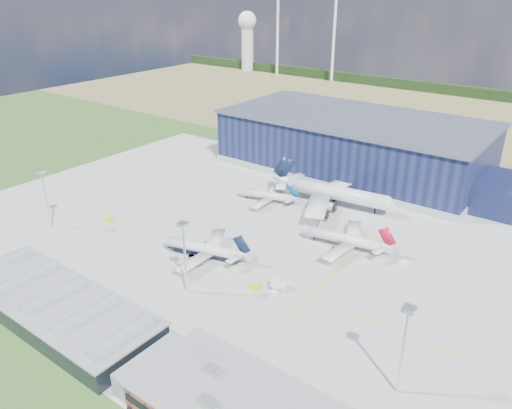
# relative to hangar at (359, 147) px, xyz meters

# --- Properties ---
(ground) EXTENTS (600.00, 600.00, 0.00)m
(ground) POSITION_rel_hangar_xyz_m (-2.81, -94.80, -11.62)
(ground) COLOR #2D4D1D
(ground) RESTS_ON ground
(apron) EXTENTS (220.00, 160.00, 0.08)m
(apron) POSITION_rel_hangar_xyz_m (-2.81, -84.80, -11.59)
(apron) COLOR gray
(apron) RESTS_ON ground
(farmland) EXTENTS (600.00, 220.00, 0.01)m
(farmland) POSITION_rel_hangar_xyz_m (-2.81, 125.20, -11.62)
(farmland) COLOR olive
(farmland) RESTS_ON ground
(treeline) EXTENTS (600.00, 8.00, 8.00)m
(treeline) POSITION_rel_hangar_xyz_m (-2.81, 205.20, -7.62)
(treeline) COLOR black
(treeline) RESTS_ON ground
(horizon_dressing) EXTENTS (440.20, 18.00, 70.00)m
(horizon_dressing) POSITION_rel_hangar_xyz_m (-194.11, 199.58, 22.58)
(horizon_dressing) COLOR white
(horizon_dressing) RESTS_ON ground
(hangar) EXTENTS (145.00, 62.00, 26.10)m
(hangar) POSITION_rel_hangar_xyz_m (0.00, 0.00, 0.00)
(hangar) COLOR #111638
(hangar) RESTS_ON ground
(glass_concourse) EXTENTS (78.00, 23.00, 8.60)m
(glass_concourse) POSITION_rel_hangar_xyz_m (-9.26, -154.80, -7.93)
(glass_concourse) COLOR black
(glass_concourse) RESTS_ON ground
(light_mast_west) EXTENTS (2.60, 2.60, 23.00)m
(light_mast_west) POSITION_rel_hangar_xyz_m (-62.81, -124.80, 3.82)
(light_mast_west) COLOR silver
(light_mast_west) RESTS_ON ground
(light_mast_center) EXTENTS (2.60, 2.60, 23.00)m
(light_mast_center) POSITION_rel_hangar_xyz_m (7.19, -124.80, 3.82)
(light_mast_center) COLOR silver
(light_mast_center) RESTS_ON ground
(light_mast_east) EXTENTS (2.60, 2.60, 23.00)m
(light_mast_east) POSITION_rel_hangar_xyz_m (72.19, -124.80, 3.82)
(light_mast_east) COLOR silver
(light_mast_east) RESTS_ON ground
(airliner_navy) EXTENTS (39.89, 39.40, 10.62)m
(airliner_navy) POSITION_rel_hangar_xyz_m (-3.26, -106.80, -6.31)
(airliner_navy) COLOR silver
(airliner_navy) RESTS_ON ground
(airliner_red) EXTENTS (38.25, 37.65, 10.88)m
(airliner_red) POSITION_rel_hangar_xyz_m (31.02, -72.80, -6.18)
(airliner_red) COLOR silver
(airliner_red) RESTS_ON ground
(airliner_widebody) EXTENTS (59.73, 58.71, 17.51)m
(airliner_widebody) POSITION_rel_hangar_xyz_m (11.68, -43.36, -2.86)
(airliner_widebody) COLOR silver
(airliner_widebody) RESTS_ON ground
(airliner_regional) EXTENTS (34.29, 33.87, 9.10)m
(airliner_regional) POSITION_rel_hangar_xyz_m (-13.26, -57.21, -7.07)
(airliner_regional) COLOR silver
(airliner_regional) RESTS_ON ground
(gse_tug_a) EXTENTS (2.41, 3.56, 1.40)m
(gse_tug_a) POSITION_rel_hangar_xyz_m (-50.66, -108.16, -10.92)
(gse_tug_a) COLOR yellow
(gse_tug_a) RESTS_ON ground
(gse_tug_b) EXTENTS (2.09, 3.11, 1.34)m
(gse_tug_b) POSITION_rel_hangar_xyz_m (22.03, -111.14, -10.95)
(gse_tug_b) COLOR yellow
(gse_tug_b) RESTS_ON ground
(gse_cart_a) EXTENTS (3.18, 3.78, 1.40)m
(gse_cart_a) POSITION_rel_hangar_xyz_m (52.31, -71.51, -10.92)
(gse_cart_a) COLOR silver
(gse_cart_a) RESTS_ON ground
(gse_tug_c) EXTENTS (2.41, 3.21, 1.26)m
(gse_tug_c) POSITION_rel_hangar_xyz_m (25.40, -32.80, -10.99)
(gse_tug_c) COLOR yellow
(gse_tug_c) RESTS_ON ground
(gse_cart_b) EXTENTS (3.58, 2.73, 1.40)m
(gse_cart_b) POSITION_rel_hangar_xyz_m (26.68, -57.29, -10.92)
(gse_cart_b) COLOR silver
(gse_cart_b) RESTS_ON ground
(airstair) EXTENTS (3.21, 5.06, 3.02)m
(airstair) POSITION_rel_hangar_xyz_m (28.17, -107.59, -10.11)
(airstair) COLOR silver
(airstair) RESTS_ON ground
(car_b) EXTENTS (3.36, 1.29, 1.09)m
(car_b) POSITION_rel_hangar_xyz_m (-5.17, -109.43, -11.07)
(car_b) COLOR #99999E
(car_b) RESTS_ON ground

